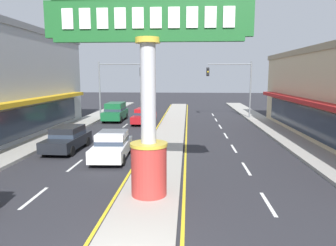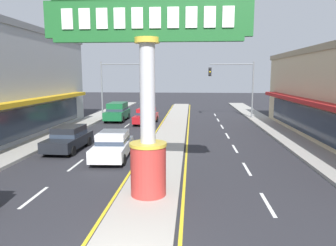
{
  "view_description": "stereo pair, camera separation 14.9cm",
  "coord_description": "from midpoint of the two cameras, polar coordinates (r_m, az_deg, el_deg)",
  "views": [
    {
      "loc": [
        1.48,
        -6.28,
        4.7
      ],
      "look_at": [
        0.58,
        7.36,
        2.6
      ],
      "focal_mm": 33.12,
      "sensor_mm": 36.0,
      "label": 1
    },
    {
      "loc": [
        1.63,
        -6.27,
        4.7
      ],
      "look_at": [
        0.58,
        7.36,
        2.6
      ],
      "focal_mm": 33.12,
      "sensor_mm": 36.0,
      "label": 2
    }
  ],
  "objects": [
    {
      "name": "sidewalk_left",
      "position": [
        25.05,
        -21.1,
        -2.47
      ],
      "size": [
        2.35,
        60.0,
        0.18
      ],
      "primitive_type": "cube",
      "color": "#9E9B93",
      "rests_on": "ground"
    },
    {
      "name": "sidewalk_right",
      "position": [
        23.92,
        21.69,
        -3.01
      ],
      "size": [
        2.35,
        60.0,
        0.18
      ],
      "primitive_type": "cube",
      "color": "#9E9B93",
      "rests_on": "ground"
    },
    {
      "name": "sedan_near_right_lane",
      "position": [
        30.42,
        -4.53,
        1.32
      ],
      "size": [
        2.03,
        4.4,
        1.53
      ],
      "color": "maroon",
      "rests_on": "ground"
    },
    {
      "name": "sedan_near_left_lane",
      "position": [
        17.91,
        -10.5,
        -4.03
      ],
      "size": [
        2.0,
        4.38,
        1.53
      ],
      "color": "white",
      "rests_on": "ground"
    },
    {
      "name": "traffic_light_right_side",
      "position": [
        34.37,
        11.98,
        7.79
      ],
      "size": [
        4.86,
        0.46,
        6.2
      ],
      "color": "slate",
      "rests_on": "ground"
    },
    {
      "name": "district_sign",
      "position": [
        11.51,
        -4.02,
        4.1
      ],
      "size": [
        7.46,
        1.43,
        7.37
      ],
      "color": "#B7332D",
      "rests_on": "median_strip"
    },
    {
      "name": "median_strip",
      "position": [
        24.76,
        0.09,
        -2.04
      ],
      "size": [
        2.33,
        52.0,
        0.14
      ],
      "primitive_type": "cube",
      "color": "#A39E93",
      "rests_on": "ground"
    },
    {
      "name": "suv_far_right_lane",
      "position": [
        32.81,
        -9.8,
        2.1
      ],
      "size": [
        2.0,
        4.62,
        1.9
      ],
      "color": "#14562D",
      "rests_on": "ground"
    },
    {
      "name": "lane_markings",
      "position": [
        23.45,
        -0.12,
        -2.82
      ],
      "size": [
        9.07,
        52.0,
        0.01
      ],
      "color": "silver",
      "rests_on": "ground"
    },
    {
      "name": "sedan_far_left_oncoming",
      "position": [
        20.57,
        -18.23,
        -2.68
      ],
      "size": [
        1.91,
        4.34,
        1.53
      ],
      "color": "black",
      "rests_on": "ground"
    },
    {
      "name": "traffic_light_left_side",
      "position": [
        34.17,
        -9.8,
        7.84
      ],
      "size": [
        4.86,
        0.46,
        6.2
      ],
      "color": "slate",
      "rests_on": "ground"
    }
  ]
}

